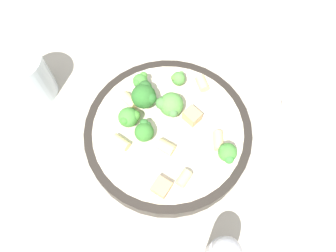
{
  "coord_description": "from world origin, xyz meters",
  "views": [
    {
      "loc": [
        0.19,
        0.11,
        0.49
      ],
      "look_at": [
        0.0,
        0.0,
        0.04
      ],
      "focal_mm": 35.0,
      "sensor_mm": 36.0,
      "label": 1
    }
  ],
  "objects_px": {
    "rigatoni_3": "(129,100)",
    "broccoli_floret_3": "(170,105)",
    "broccoli_floret_6": "(178,78)",
    "rigatoni_1": "(202,83)",
    "broccoli_floret_4": "(129,117)",
    "chicken_chunk_0": "(192,116)",
    "broccoli_floret_1": "(144,95)",
    "broccoli_floret_5": "(140,81)",
    "rigatoni_2": "(166,147)",
    "rigatoni_5": "(218,141)",
    "spoon": "(286,100)",
    "pasta_bowl": "(168,132)",
    "broccoli_floret_2": "(144,131)",
    "chicken_chunk_1": "(161,187)",
    "drinking_glass": "(30,79)",
    "broccoli_floret_0": "(226,155)",
    "rigatoni_4": "(121,142)",
    "rigatoni_0": "(184,178)"
  },
  "relations": [
    {
      "from": "broccoli_floret_1",
      "to": "rigatoni_4",
      "type": "xyz_separation_m",
      "value": [
        0.08,
        0.0,
        -0.02
      ]
    },
    {
      "from": "broccoli_floret_2",
      "to": "drinking_glass",
      "type": "height_order",
      "value": "drinking_glass"
    },
    {
      "from": "broccoli_floret_4",
      "to": "rigatoni_1",
      "type": "distance_m",
      "value": 0.13
    },
    {
      "from": "rigatoni_3",
      "to": "rigatoni_5",
      "type": "bearing_deg",
      "value": 92.52
    },
    {
      "from": "broccoli_floret_1",
      "to": "rigatoni_1",
      "type": "distance_m",
      "value": 0.1
    },
    {
      "from": "rigatoni_2",
      "to": "broccoli_floret_0",
      "type": "bearing_deg",
      "value": 107.5
    },
    {
      "from": "broccoli_floret_5",
      "to": "broccoli_floret_6",
      "type": "distance_m",
      "value": 0.06
    },
    {
      "from": "chicken_chunk_1",
      "to": "rigatoni_5",
      "type": "bearing_deg",
      "value": 159.31
    },
    {
      "from": "broccoli_floret_6",
      "to": "broccoli_floret_0",
      "type": "bearing_deg",
      "value": 55.67
    },
    {
      "from": "rigatoni_3",
      "to": "broccoli_floret_3",
      "type": "bearing_deg",
      "value": 105.26
    },
    {
      "from": "pasta_bowl",
      "to": "rigatoni_4",
      "type": "height_order",
      "value": "rigatoni_4"
    },
    {
      "from": "broccoli_floret_2",
      "to": "chicken_chunk_1",
      "type": "distance_m",
      "value": 0.09
    },
    {
      "from": "rigatoni_3",
      "to": "rigatoni_4",
      "type": "relative_size",
      "value": 1.03
    },
    {
      "from": "drinking_glass",
      "to": "spoon",
      "type": "relative_size",
      "value": 0.48
    },
    {
      "from": "rigatoni_4",
      "to": "rigatoni_5",
      "type": "bearing_deg",
      "value": 120.36
    },
    {
      "from": "broccoli_floret_1",
      "to": "chicken_chunk_0",
      "type": "xyz_separation_m",
      "value": [
        -0.01,
        0.08,
        -0.02
      ]
    },
    {
      "from": "pasta_bowl",
      "to": "rigatoni_1",
      "type": "relative_size",
      "value": 10.25
    },
    {
      "from": "rigatoni_0",
      "to": "spoon",
      "type": "relative_size",
      "value": 0.13
    },
    {
      "from": "drinking_glass",
      "to": "rigatoni_3",
      "type": "bearing_deg",
      "value": 105.66
    },
    {
      "from": "broccoli_floret_5",
      "to": "spoon",
      "type": "relative_size",
      "value": 0.18
    },
    {
      "from": "broccoli_floret_3",
      "to": "rigatoni_4",
      "type": "xyz_separation_m",
      "value": [
        0.09,
        -0.04,
        -0.02
      ]
    },
    {
      "from": "pasta_bowl",
      "to": "broccoli_floret_1",
      "type": "height_order",
      "value": "broccoli_floret_1"
    },
    {
      "from": "broccoli_floret_5",
      "to": "rigatoni_1",
      "type": "distance_m",
      "value": 0.1
    },
    {
      "from": "broccoli_floret_1",
      "to": "spoon",
      "type": "relative_size",
      "value": 0.25
    },
    {
      "from": "broccoli_floret_1",
      "to": "rigatoni_5",
      "type": "height_order",
      "value": "broccoli_floret_1"
    },
    {
      "from": "broccoli_floret_0",
      "to": "broccoli_floret_2",
      "type": "xyz_separation_m",
      "value": [
        0.02,
        -0.12,
        -0.0
      ]
    },
    {
      "from": "rigatoni_1",
      "to": "broccoli_floret_1",
      "type": "bearing_deg",
      "value": -40.63
    },
    {
      "from": "rigatoni_1",
      "to": "chicken_chunk_1",
      "type": "relative_size",
      "value": 1.09
    },
    {
      "from": "rigatoni_2",
      "to": "broccoli_floret_5",
      "type": "bearing_deg",
      "value": -129.87
    },
    {
      "from": "broccoli_floret_1",
      "to": "broccoli_floret_5",
      "type": "xyz_separation_m",
      "value": [
        -0.02,
        -0.02,
        -0.0
      ]
    },
    {
      "from": "rigatoni_2",
      "to": "spoon",
      "type": "xyz_separation_m",
      "value": [
        -0.19,
        0.13,
        -0.03
      ]
    },
    {
      "from": "rigatoni_1",
      "to": "drinking_glass",
      "type": "distance_m",
      "value": 0.29
    },
    {
      "from": "rigatoni_0",
      "to": "rigatoni_3",
      "type": "relative_size",
      "value": 0.83
    },
    {
      "from": "broccoli_floret_4",
      "to": "chicken_chunk_0",
      "type": "height_order",
      "value": "broccoli_floret_4"
    },
    {
      "from": "rigatoni_3",
      "to": "pasta_bowl",
      "type": "bearing_deg",
      "value": 82.54
    },
    {
      "from": "broccoli_floret_1",
      "to": "chicken_chunk_0",
      "type": "distance_m",
      "value": 0.08
    },
    {
      "from": "broccoli_floret_0",
      "to": "rigatoni_4",
      "type": "xyz_separation_m",
      "value": [
        0.05,
        -0.15,
        -0.02
      ]
    },
    {
      "from": "rigatoni_1",
      "to": "rigatoni_2",
      "type": "distance_m",
      "value": 0.13
    },
    {
      "from": "broccoli_floret_4",
      "to": "rigatoni_5",
      "type": "bearing_deg",
      "value": 105.31
    },
    {
      "from": "broccoli_floret_6",
      "to": "rigatoni_1",
      "type": "relative_size",
      "value": 1.07
    },
    {
      "from": "broccoli_floret_0",
      "to": "broccoli_floret_4",
      "type": "height_order",
      "value": "broccoli_floret_0"
    },
    {
      "from": "broccoli_floret_6",
      "to": "broccoli_floret_2",
      "type": "bearing_deg",
      "value": 0.92
    },
    {
      "from": "broccoli_floret_2",
      "to": "rigatoni_1",
      "type": "bearing_deg",
      "value": 164.45
    },
    {
      "from": "pasta_bowl",
      "to": "broccoli_floret_3",
      "type": "distance_m",
      "value": 0.05
    },
    {
      "from": "rigatoni_2",
      "to": "rigatoni_5",
      "type": "xyz_separation_m",
      "value": [
        -0.05,
        0.06,
        -0.0
      ]
    },
    {
      "from": "broccoli_floret_4",
      "to": "rigatoni_2",
      "type": "bearing_deg",
      "value": 80.91
    },
    {
      "from": "broccoli_floret_4",
      "to": "spoon",
      "type": "relative_size",
      "value": 0.19
    },
    {
      "from": "rigatoni_0",
      "to": "rigatoni_2",
      "type": "xyz_separation_m",
      "value": [
        -0.03,
        -0.05,
        0.0
      ]
    },
    {
      "from": "broccoli_floret_4",
      "to": "chicken_chunk_1",
      "type": "distance_m",
      "value": 0.12
    },
    {
      "from": "chicken_chunk_0",
      "to": "drinking_glass",
      "type": "relative_size",
      "value": 0.27
    }
  ]
}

